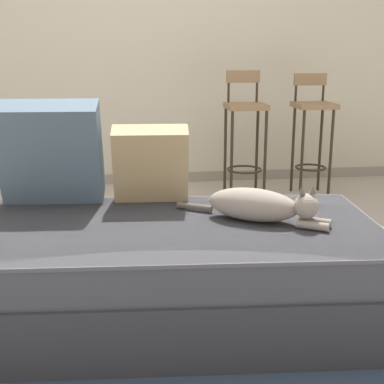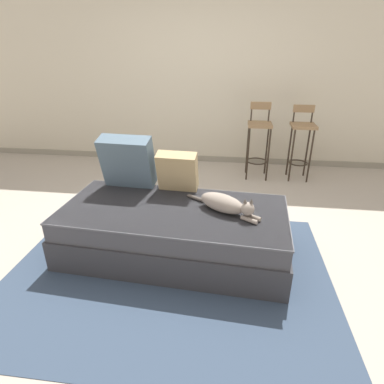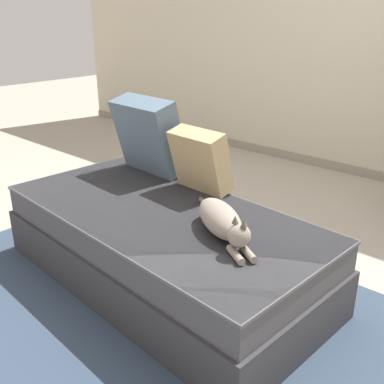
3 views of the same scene
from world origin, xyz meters
The scene contains 10 objects.
ground_plane centered at (0.00, 0.00, 0.00)m, with size 16.00×16.00×0.00m, color #A89E8E.
wall_back_panel centered at (0.00, 2.25, 1.30)m, with size 8.00×0.10×2.60m, color beige.
wall_baseboard_trim centered at (0.00, 2.20, 0.04)m, with size 8.00×0.02×0.09m, color gray.
area_rug centered at (0.00, -0.70, 0.00)m, with size 2.67×2.05×0.01m, color #334256.
couch centered at (0.00, -0.40, 0.23)m, with size 2.03×1.08×0.46m.
throw_pillow_corner centered at (-0.52, 0.01, 0.72)m, with size 0.51×0.33×0.52m.
throw_pillow_middle centered at (-0.02, -0.02, 0.66)m, with size 0.39×0.25×0.40m.
cat centered at (0.44, -0.40, 0.54)m, with size 0.65×0.46×0.19m.
bar_stool_near_window centered at (0.84, 1.63, 0.61)m, with size 0.32×0.32×1.04m.
bar_stool_by_doorway centered at (1.41, 1.63, 0.62)m, with size 0.32×0.32×1.02m.
Camera 2 is at (0.47, -2.82, 1.75)m, focal length 30.00 mm.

